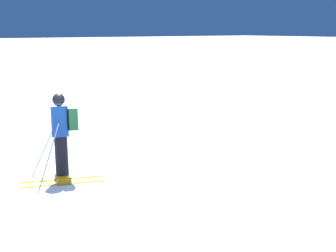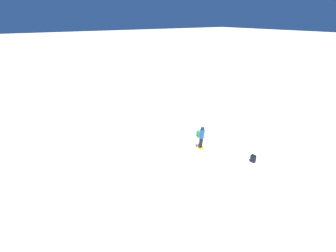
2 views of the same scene
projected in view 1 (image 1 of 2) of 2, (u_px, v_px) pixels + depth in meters
The scene contains 2 objects.
ground_plane at pixel (71, 186), 11.05m from camera, with size 300.00×300.00×0.00m, color white.
skier at pixel (62, 132), 11.31m from camera, with size 1.26×1.73×1.80m.
Camera 1 is at (9.73, -4.79, 3.08)m, focal length 60.00 mm.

